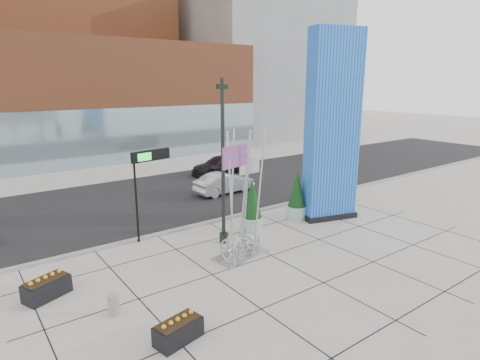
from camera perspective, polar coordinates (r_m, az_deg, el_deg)
ground at (r=17.76m, az=-0.19°, el=-10.39°), size 160.00×160.00×0.00m
street_asphalt at (r=26.01m, az=-13.31°, el=-2.78°), size 80.00×12.00×0.02m
curb_edge at (r=20.86m, az=-6.72°, el=-6.53°), size 80.00×0.30×0.12m
tower_podium at (r=41.48m, az=-21.94°, el=10.40°), size 34.00×10.00×11.00m
tower_glass_front at (r=37.13m, az=-19.61°, el=5.64°), size 34.00×0.60×5.00m
building_grey_parking at (r=57.43m, az=2.01°, el=15.55°), size 20.00×18.00×18.00m
blue_pylon at (r=21.70m, az=12.99°, el=6.90°), size 3.23×2.08×9.93m
lamp_post at (r=17.97m, az=-2.41°, el=0.19°), size 0.50×0.41×7.45m
public_art_sculpture at (r=16.99m, az=0.12°, el=-6.31°), size 2.58×1.59×5.47m
concrete_bollard at (r=14.04m, az=-17.57°, el=-16.49°), size 0.36×0.36×0.69m
overhead_street_sign at (r=18.73m, az=-12.78°, el=2.25°), size 1.99×0.51×4.23m
round_planter_east at (r=22.66m, az=10.30°, el=-2.05°), size 0.99×0.99×2.47m
round_planter_mid at (r=21.80m, az=8.09°, el=-2.39°), size 1.05×1.05×2.63m
round_planter_west at (r=19.85m, az=1.71°, el=-3.83°), size 1.07×1.07×2.67m
box_planter_north at (r=15.82m, az=-25.80°, el=-13.55°), size 1.67×1.27×0.82m
box_planter_south at (r=12.41m, az=-8.78°, el=-20.32°), size 1.50×0.97×0.76m
car_silver_mid at (r=26.72m, az=-2.27°, el=-0.46°), size 4.28×1.74×1.38m
car_dark_east at (r=32.47m, az=-2.91°, el=2.12°), size 4.86×2.06×1.40m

